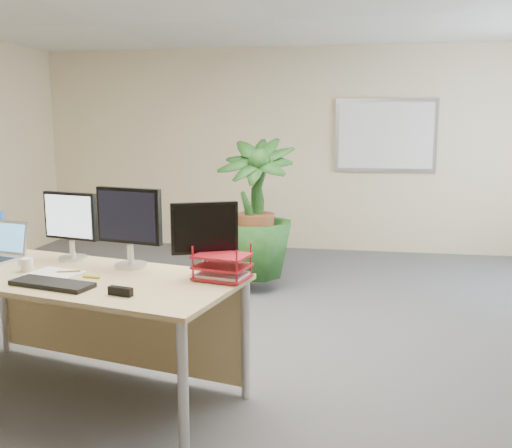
% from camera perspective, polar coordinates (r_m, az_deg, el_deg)
% --- Properties ---
extents(floor, '(8.00, 8.00, 0.00)m').
position_cam_1_polar(floor, '(4.17, -2.71, -14.22)').
color(floor, '#49494F').
rests_on(floor, ground).
extents(back_wall, '(7.00, 0.04, 2.70)m').
position_cam_1_polar(back_wall, '(7.76, 3.81, 7.38)').
color(back_wall, beige).
rests_on(back_wall, floor).
extents(whiteboard, '(1.30, 0.04, 0.95)m').
position_cam_1_polar(whiteboard, '(7.68, 12.84, 8.62)').
color(whiteboard, '#B4B5B9').
rests_on(whiteboard, back_wall).
extents(desk, '(2.23, 1.30, 0.80)m').
position_cam_1_polar(desk, '(3.81, -16.71, -6.89)').
color(desk, tan).
rests_on(desk, floor).
extents(floor_plant, '(0.95, 0.95, 1.50)m').
position_cam_1_polar(floor_plant, '(5.82, -0.10, 0.55)').
color(floor_plant, '#173C16').
rests_on(floor_plant, floor).
extents(monitor_left, '(0.41, 0.19, 0.46)m').
position_cam_1_polar(monitor_left, '(4.02, -18.05, 0.27)').
color(monitor_left, silver).
rests_on(monitor_left, desk).
extents(monitor_right, '(0.46, 0.21, 0.51)m').
position_cam_1_polar(monitor_right, '(3.70, -12.57, 0.20)').
color(monitor_right, silver).
rests_on(monitor_right, desk).
extents(monitor_dark, '(0.39, 0.19, 0.45)m').
position_cam_1_polar(monitor_dark, '(3.43, -5.15, -0.98)').
color(monitor_dark, silver).
rests_on(monitor_dark, desk).
extents(keyboard, '(0.52, 0.27, 0.03)m').
position_cam_1_polar(keyboard, '(3.45, -19.72, -5.65)').
color(keyboard, black).
rests_on(keyboard, desk).
extents(coffee_mug, '(0.11, 0.07, 0.08)m').
position_cam_1_polar(coffee_mug, '(3.83, -21.94, -3.81)').
color(coffee_mug, white).
rests_on(coffee_mug, desk).
extents(spiral_notebook, '(0.35, 0.29, 0.01)m').
position_cam_1_polar(spiral_notebook, '(3.69, -19.47, -4.73)').
color(spiral_notebook, white).
rests_on(spiral_notebook, desk).
extents(orange_pen, '(0.14, 0.05, 0.01)m').
position_cam_1_polar(orange_pen, '(3.68, -18.22, -4.52)').
color(orange_pen, '#D56017').
rests_on(orange_pen, spiral_notebook).
extents(yellow_highlighter, '(0.11, 0.03, 0.01)m').
position_cam_1_polar(yellow_highlighter, '(3.55, -16.14, -5.11)').
color(yellow_highlighter, gold).
rests_on(yellow_highlighter, desk).
extents(water_bottle, '(0.07, 0.07, 0.29)m').
position_cam_1_polar(water_bottle, '(4.50, -24.22, -0.75)').
color(water_bottle, '#A9B6C7').
rests_on(water_bottle, desk).
extents(letter_tray, '(0.35, 0.29, 0.14)m').
position_cam_1_polar(letter_tray, '(3.38, -3.39, -4.46)').
color(letter_tray, maroon).
rests_on(letter_tray, desk).
extents(stapler, '(0.15, 0.07, 0.05)m').
position_cam_1_polar(stapler, '(3.16, -13.40, -6.56)').
color(stapler, black).
rests_on(stapler, desk).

